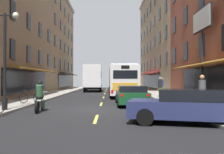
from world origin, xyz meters
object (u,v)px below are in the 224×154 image
(street_lamp_twin, at_px, (5,56))
(transit_bus, at_px, (121,80))
(pedestrian_rear, at_px, (202,92))
(sedan_mid, at_px, (131,95))
(motorcycle_rider, at_px, (40,98))
(billboard_sign, at_px, (202,30))
(sedan_near, at_px, (188,106))
(bicycle_mid, at_px, (31,98))
(box_truck, at_px, (93,78))
(pedestrian_mid, at_px, (162,85))
(pedestrian_far, at_px, (160,87))

(street_lamp_twin, bearing_deg, transit_bus, 63.45)
(pedestrian_rear, height_order, street_lamp_twin, street_lamp_twin)
(sedan_mid, height_order, motorcycle_rider, motorcycle_rider)
(billboard_sign, distance_m, motorcycle_rider, 11.81)
(sedan_near, bearing_deg, billboard_sign, 65.81)
(sedan_near, height_order, bicycle_mid, sedan_near)
(sedan_mid, bearing_deg, box_truck, 101.28)
(bicycle_mid, relative_size, pedestrian_mid, 0.95)
(motorcycle_rider, bearing_deg, bicycle_mid, 114.78)
(motorcycle_rider, bearing_deg, pedestrian_mid, 56.39)
(transit_bus, relative_size, pedestrian_mid, 6.39)
(motorcycle_rider, distance_m, street_lamp_twin, 2.86)
(pedestrian_rear, bearing_deg, motorcycle_rider, -28.93)
(sedan_near, bearing_deg, box_truck, 101.72)
(sedan_near, bearing_deg, street_lamp_twin, 158.54)
(sedan_near, height_order, pedestrian_far, pedestrian_far)
(billboard_sign, distance_m, transit_bus, 11.13)
(street_lamp_twin, bearing_deg, pedestrian_rear, -0.14)
(box_truck, xyz_separation_m, street_lamp_twin, (-3.01, -23.09, 1.01))
(transit_bus, height_order, street_lamp_twin, street_lamp_twin)
(bicycle_mid, distance_m, pedestrian_rear, 10.77)
(pedestrian_far, bearing_deg, transit_bus, -30.60)
(billboard_sign, xyz_separation_m, motorcycle_rider, (-10.16, -4.01, -4.50))
(billboard_sign, distance_m, pedestrian_rear, 6.17)
(box_truck, xyz_separation_m, bicycle_mid, (-2.83, -19.43, -1.45))
(sedan_mid, relative_size, bicycle_mid, 2.71)
(bicycle_mid, xyz_separation_m, pedestrian_mid, (11.14, 11.00, 0.56))
(transit_bus, xyz_separation_m, pedestrian_rear, (3.57, -13.47, -0.56))
(pedestrian_mid, xyz_separation_m, street_lamp_twin, (-11.32, -14.66, 1.90))
(transit_bus, xyz_separation_m, sedan_mid, (0.19, -9.85, -0.96))
(sedan_near, height_order, pedestrian_mid, pedestrian_mid)
(transit_bus, distance_m, bicycle_mid, 11.82)
(motorcycle_rider, bearing_deg, street_lamp_twin, -171.58)
(transit_bus, xyz_separation_m, sedan_near, (1.78, -16.79, -0.96))
(sedan_near, bearing_deg, pedestrian_mid, 81.07)
(pedestrian_mid, relative_size, pedestrian_far, 0.98)
(pedestrian_rear, bearing_deg, street_lamp_twin, -27.16)
(sedan_near, bearing_deg, pedestrian_far, 83.08)
(sedan_near, xyz_separation_m, street_lamp_twin, (-8.50, 3.34, 2.28))
(billboard_sign, relative_size, sedan_near, 1.38)
(motorcycle_rider, bearing_deg, billboard_sign, 21.53)
(sedan_mid, distance_m, pedestrian_rear, 4.97)
(pedestrian_rear, bearing_deg, transit_bus, -102.17)
(pedestrian_rear, bearing_deg, sedan_near, 34.57)
(sedan_near, distance_m, pedestrian_mid, 18.22)
(sedan_mid, relative_size, street_lamp_twin, 0.90)
(transit_bus, bearing_deg, pedestrian_mid, 14.74)
(pedestrian_mid, height_order, street_lamp_twin, street_lamp_twin)
(box_truck, bearing_deg, billboard_sign, -64.69)
(sedan_mid, distance_m, motorcycle_rider, 6.14)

